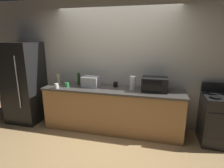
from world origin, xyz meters
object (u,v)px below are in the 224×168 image
(microwave, at_px, (155,84))
(stove_range, at_px, (219,119))
(bottle_wine, at_px, (79,79))
(mug_green, at_px, (67,85))
(mug_white, at_px, (56,86))
(paper_towel_roll, at_px, (133,83))
(mug_black, at_px, (115,84))
(refrigerator, at_px, (25,83))
(toaster_oven, at_px, (91,82))
(bottle_hand_soap, at_px, (58,79))

(microwave, bearing_deg, stove_range, -2.34)
(bottle_wine, distance_m, mug_green, 0.29)
(microwave, bearing_deg, mug_white, -171.60)
(paper_towel_roll, distance_m, bottle_wine, 1.19)
(paper_towel_roll, distance_m, mug_black, 0.40)
(mug_green, bearing_deg, refrigerator, 176.61)
(microwave, xyz_separation_m, toaster_oven, (-1.30, 0.01, -0.03))
(bottle_hand_soap, height_order, mug_black, bottle_hand_soap)
(mug_green, xyz_separation_m, mug_white, (-0.14, -0.17, 0.01))
(bottle_hand_soap, bearing_deg, mug_black, 2.92)
(mug_green, relative_size, mug_black, 0.89)
(toaster_oven, height_order, mug_green, toaster_oven)
(paper_towel_roll, height_order, mug_white, paper_towel_roll)
(refrigerator, xyz_separation_m, paper_towel_roll, (2.46, 0.05, 0.13))
(refrigerator, bearing_deg, mug_green, -3.39)
(bottle_wine, distance_m, mug_black, 0.82)
(toaster_oven, xyz_separation_m, paper_towel_roll, (0.88, -0.01, 0.03))
(refrigerator, distance_m, mug_green, 1.10)
(mug_black, bearing_deg, toaster_oven, -168.51)
(mug_green, bearing_deg, mug_white, -129.54)
(stove_range, bearing_deg, bottle_wine, 176.91)
(stove_range, height_order, toaster_oven, toaster_oven)
(mug_white, bearing_deg, microwave, 8.40)
(microwave, bearing_deg, refrigerator, -179.04)
(microwave, relative_size, bottle_hand_soap, 2.27)
(stove_range, relative_size, bottle_hand_soap, 5.10)
(mug_green, bearing_deg, microwave, 3.62)
(paper_towel_roll, height_order, bottle_wine, paper_towel_roll)
(bottle_wine, relative_size, mug_green, 2.82)
(stove_range, xyz_separation_m, mug_green, (-2.96, -0.06, 0.48))
(mug_green, bearing_deg, bottle_hand_soap, 150.68)
(mug_white, bearing_deg, toaster_oven, 25.48)
(stove_range, height_order, microwave, microwave)
(bottle_wine, bearing_deg, bottle_hand_soap, -173.77)
(refrigerator, distance_m, bottle_wine, 1.29)
(stove_range, distance_m, bottle_hand_soap, 3.30)
(paper_towel_roll, height_order, bottle_hand_soap, paper_towel_roll)
(paper_towel_roll, bearing_deg, bottle_hand_soap, 178.33)
(refrigerator, relative_size, mug_black, 17.44)
(bottle_hand_soap, relative_size, mug_green, 2.31)
(paper_towel_roll, height_order, mug_black, paper_towel_roll)
(stove_range, bearing_deg, mug_black, 175.23)
(bottle_hand_soap, relative_size, bottle_wine, 0.82)
(paper_towel_roll, distance_m, bottle_hand_soap, 1.66)
(paper_towel_roll, xyz_separation_m, bottle_hand_soap, (-1.66, 0.05, -0.03))
(stove_range, relative_size, mug_white, 10.80)
(bottle_hand_soap, xyz_separation_m, mug_black, (1.28, 0.07, -0.05))
(refrigerator, height_order, microwave, refrigerator)
(refrigerator, height_order, bottle_wine, refrigerator)
(bottle_wine, relative_size, mug_white, 2.58)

